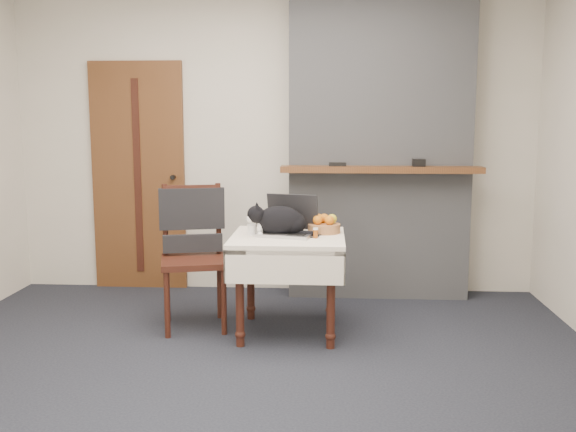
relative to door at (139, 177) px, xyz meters
name	(u,v)px	position (x,y,z in m)	size (l,w,h in m)	color
ground	(246,375)	(1.20, -1.97, -1.00)	(4.50, 4.50, 0.00)	black
room_shell	(253,76)	(1.20, -1.51, 0.76)	(4.52, 4.01, 2.61)	beige
door	(139,177)	(0.00, 0.00, 0.00)	(0.82, 0.10, 2.00)	brown
chimney	(379,144)	(2.10, -0.13, 0.30)	(1.62, 0.48, 2.60)	gray
side_table	(288,251)	(1.40, -1.19, -0.41)	(0.78, 0.78, 0.70)	#3C1410
laptop	(289,225)	(1.40, -1.14, -0.23)	(0.44, 0.40, 0.28)	#B7B7BC
cat	(281,221)	(1.35, -1.20, -0.20)	(0.50, 0.25, 0.24)	black
cream_jar	(252,230)	(1.15, -1.18, -0.26)	(0.07, 0.07, 0.07)	white
pill_bottle	(316,233)	(1.59, -1.28, -0.26)	(0.03, 0.03, 0.07)	#974812
fruit_basket	(324,225)	(1.65, -1.06, -0.25)	(0.23, 0.23, 0.13)	#AD6C46
desk_clutter	(315,235)	(1.59, -1.19, -0.30)	(0.15, 0.02, 0.01)	black
chair	(193,236)	(0.69, -1.01, -0.34)	(0.56, 0.55, 1.03)	#3C1410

